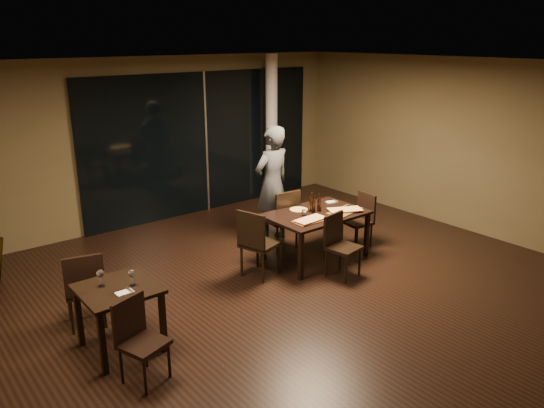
{
  "coord_description": "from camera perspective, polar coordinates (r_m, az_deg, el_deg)",
  "views": [
    {
      "loc": [
        -4.32,
        -4.78,
        3.35
      ],
      "look_at": [
        0.16,
        0.83,
        1.05
      ],
      "focal_mm": 35.0,
      "sensor_mm": 36.0,
      "label": 1
    }
  ],
  "objects": [
    {
      "name": "napkin_near",
      "position": [
        8.44,
        8.22,
        -0.31
      ],
      "size": [
        0.18,
        0.1,
        0.01
      ],
      "primitive_type": "cube",
      "rotation": [
        0.0,
        0.0,
        -0.01
      ],
      "color": "silver",
      "rests_on": "main_table"
    },
    {
      "name": "chair_main_near",
      "position": [
        7.7,
        7.23,
        -4.03
      ],
      "size": [
        0.49,
        0.49,
        0.91
      ],
      "rotation": [
        0.0,
        0.0,
        0.16
      ],
      "color": "black",
      "rests_on": "ground"
    },
    {
      "name": "oblong_pizza_left",
      "position": [
        7.75,
        4.16,
        -1.69
      ],
      "size": [
        0.48,
        0.24,
        0.02
      ],
      "primitive_type": null,
      "rotation": [
        0.0,
        0.0,
        0.06
      ],
      "color": "maroon",
      "rests_on": "pizza_board_left"
    },
    {
      "name": "wine_glass_a",
      "position": [
        6.05,
        -17.92,
        -7.63
      ],
      "size": [
        0.08,
        0.08,
        0.18
      ],
      "primitive_type": null,
      "color": "white",
      "rests_on": "side_table"
    },
    {
      "name": "wine_glass_b",
      "position": [
        5.98,
        -14.82,
        -7.71
      ],
      "size": [
        0.08,
        0.08,
        0.18
      ],
      "primitive_type": null,
      "color": "white",
      "rests_on": "side_table"
    },
    {
      "name": "chair_main_right",
      "position": [
        8.82,
        9.55,
        -1.38
      ],
      "size": [
        0.45,
        0.45,
        0.89
      ],
      "rotation": [
        0.0,
        0.0,
        -1.68
      ],
      "color": "black",
      "rests_on": "ground"
    },
    {
      "name": "ground",
      "position": [
        7.26,
        3.14,
        -9.74
      ],
      "size": [
        8.0,
        8.0,
        0.0
      ],
      "primitive_type": "plane",
      "color": "black",
      "rests_on": "ground"
    },
    {
      "name": "round_pizza",
      "position": [
        8.22,
        2.87,
        -0.64
      ],
      "size": [
        0.27,
        0.27,
        0.01
      ],
      "primitive_type": "cylinder",
      "color": "#C24115",
      "rests_on": "main_table"
    },
    {
      "name": "column",
      "position": [
        10.94,
        -0.06,
        8.02
      ],
      "size": [
        0.24,
        0.24,
        3.0
      ],
      "primitive_type": "cylinder",
      "color": "silver",
      "rests_on": "ground"
    },
    {
      "name": "bottle_c",
      "position": [
        8.15,
        4.27,
        0.22
      ],
      "size": [
        0.07,
        0.07,
        0.3
      ],
      "primitive_type": null,
      "color": "black",
      "rests_on": "main_table"
    },
    {
      "name": "pizza_board_left",
      "position": [
        7.76,
        4.15,
        -1.81
      ],
      "size": [
        0.54,
        0.28,
        0.01
      ],
      "primitive_type": "cube",
      "rotation": [
        0.0,
        0.0,
        -0.03
      ],
      "color": "#4E2F19",
      "rests_on": "main_table"
    },
    {
      "name": "window_panel",
      "position": [
        10.42,
        -7.2,
        6.56
      ],
      "size": [
        5.0,
        0.06,
        2.7
      ],
      "primitive_type": "cube",
      "color": "black",
      "rests_on": "ground"
    },
    {
      "name": "tumbler_right",
      "position": [
        8.39,
        5.12,
        -0.06
      ],
      "size": [
        0.07,
        0.07,
        0.09
      ],
      "primitive_type": "cylinder",
      "color": "white",
      "rests_on": "main_table"
    },
    {
      "name": "chair_side_near",
      "position": [
        5.6,
        -14.24,
        -13.54
      ],
      "size": [
        0.51,
        0.51,
        0.88
      ],
      "rotation": [
        0.0,
        0.0,
        0.32
      ],
      "color": "black",
      "rests_on": "ground"
    },
    {
      "name": "ceiling",
      "position": [
        6.45,
        3.6,
        14.8
      ],
      "size": [
        8.0,
        8.0,
        0.04
      ],
      "primitive_type": "cube",
      "color": "silver",
      "rests_on": "wall_back"
    },
    {
      "name": "chair_side_far",
      "position": [
        6.65,
        -19.51,
        -8.34
      ],
      "size": [
        0.54,
        0.54,
        0.96
      ],
      "rotation": [
        0.0,
        0.0,
        2.9
      ],
      "color": "black",
      "rests_on": "ground"
    },
    {
      "name": "tumbler_left",
      "position": [
        8.0,
        3.46,
        -0.92
      ],
      "size": [
        0.07,
        0.07,
        0.08
      ],
      "primitive_type": "cylinder",
      "color": "white",
      "rests_on": "main_table"
    },
    {
      "name": "wall_back",
      "position": [
        10.0,
        -12.42,
        6.69
      ],
      "size": [
        8.0,
        0.1,
        3.0
      ],
      "primitive_type": "cube",
      "color": "brown",
      "rests_on": "ground"
    },
    {
      "name": "diner",
      "position": [
        8.79,
        0.0,
        2.14
      ],
      "size": [
        0.71,
        0.51,
        1.96
      ],
      "primitive_type": "imported",
      "rotation": [
        0.0,
        0.0,
        3.24
      ],
      "color": "#2C2F31",
      "rests_on": "ground"
    },
    {
      "name": "side_table",
      "position": [
        6.07,
        -16.19,
        -9.66
      ],
      "size": [
        0.8,
        0.8,
        0.75
      ],
      "color": "black",
      "rests_on": "ground"
    },
    {
      "name": "chair_main_far",
      "position": [
        8.53,
        1.26,
        -1.35
      ],
      "size": [
        0.5,
        0.5,
        1.0
      ],
      "rotation": [
        0.0,
        0.0,
        3.05
      ],
      "color": "black",
      "rests_on": "ground"
    },
    {
      "name": "side_napkin",
      "position": [
        5.86,
        -15.58,
        -9.17
      ],
      "size": [
        0.18,
        0.11,
        0.01
      ],
      "primitive_type": "cube",
      "rotation": [
        0.0,
        0.0,
        0.01
      ],
      "color": "white",
      "rests_on": "side_table"
    },
    {
      "name": "wall_right",
      "position": [
        9.81,
        21.36,
        5.68
      ],
      "size": [
        0.1,
        8.0,
        3.0
      ],
      "primitive_type": "cube",
      "color": "brown",
      "rests_on": "ground"
    },
    {
      "name": "napkin_far",
      "position": [
        8.66,
        6.45,
        0.23
      ],
      "size": [
        0.2,
        0.14,
        0.01
      ],
      "primitive_type": "cube",
      "rotation": [
        0.0,
        0.0,
        -0.26
      ],
      "color": "white",
      "rests_on": "main_table"
    },
    {
      "name": "oblong_pizza_right",
      "position": [
        8.23,
        7.86,
        -0.64
      ],
      "size": [
        0.54,
        0.42,
        0.02
      ],
      "primitive_type": null,
      "rotation": [
        0.0,
        0.0,
        -0.45
      ],
      "color": "maroon",
      "rests_on": "pizza_board_right"
    },
    {
      "name": "chair_main_left",
      "position": [
        7.53,
        -1.7,
        -3.94
      ],
      "size": [
        0.58,
        0.58,
        1.02
      ],
      "rotation": [
        0.0,
        0.0,
        1.85
      ],
      "color": "black",
      "rests_on": "ground"
    },
    {
      "name": "main_table",
      "position": [
        8.16,
        4.74,
        -1.43
      ],
      "size": [
        1.5,
        1.0,
        0.75
      ],
      "color": "black",
      "rests_on": "ground"
    },
    {
      "name": "bottle_b",
      "position": [
        8.16,
        5.12,
        0.15
      ],
      "size": [
        0.06,
        0.06,
        0.28
      ],
      "primitive_type": null,
      "color": "black",
      "rests_on": "main_table"
    },
    {
      "name": "pizza_board_right",
      "position": [
        8.24,
        7.85,
        -0.75
      ],
      "size": [
        0.65,
        0.42,
        0.01
      ],
      "primitive_type": "cube",
      "rotation": [
        0.0,
        0.0,
        0.2
      ],
      "color": "#4F3519",
      "rests_on": "main_table"
    },
    {
      "name": "bottle_a",
      "position": [
        8.09,
        4.49,
        -0.03
      ],
      "size": [
        0.06,
        0.06,
        0.27
      ],
      "primitive_type": null,
      "color": "black",
      "rests_on": "main_table"
    }
  ]
}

